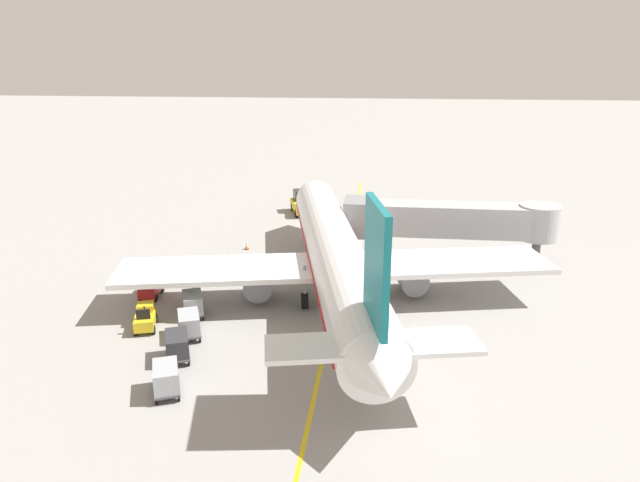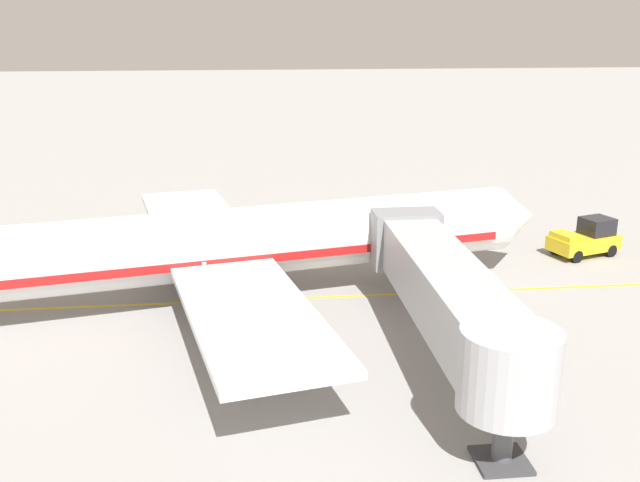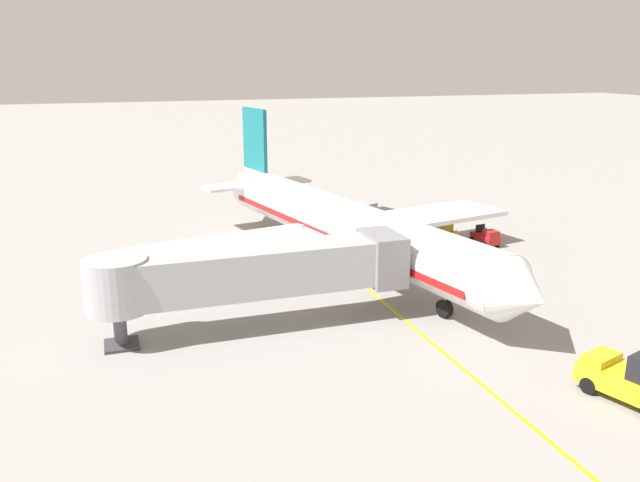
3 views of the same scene
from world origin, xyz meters
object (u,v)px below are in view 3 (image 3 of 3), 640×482
at_px(baggage_tug_trailing, 439,225).
at_px(ground_crew_loader, 424,253).
at_px(baggage_cart_third_in_train, 386,216).
at_px(safety_cone_nose_right, 522,293).
at_px(baggage_cart_front, 425,230).
at_px(ground_crew_wing_walker, 456,239).
at_px(baggage_tug_lead, 486,237).
at_px(pushback_tractor, 635,379).
at_px(parked_airliner, 342,225).
at_px(baggage_cart_tail_end, 366,208).
at_px(jet_bridge, 252,271).
at_px(safety_cone_nose_left, 510,277).
at_px(baggage_cart_second_in_train, 402,223).

xyz_separation_m(baggage_tug_trailing, ground_crew_loader, (5.65, 8.06, 0.24)).
distance_m(baggage_cart_third_in_train, safety_cone_nose_right, 19.81).
bearing_deg(baggage_cart_front, ground_crew_wing_walker, 106.80).
bearing_deg(baggage_tug_lead, pushback_tractor, 72.42).
distance_m(parked_airliner, baggage_cart_third_in_train, 13.08).
distance_m(baggage_tug_trailing, ground_crew_loader, 9.85).
height_order(parked_airliner, baggage_cart_tail_end, parked_airliner).
distance_m(jet_bridge, ground_crew_loader, 16.73).
bearing_deg(parked_airliner, safety_cone_nose_left, 144.73).
bearing_deg(pushback_tractor, baggage_cart_front, -97.56).
xyz_separation_m(baggage_cart_tail_end, ground_crew_wing_walker, (-2.64, 12.56, 0.00)).
distance_m(jet_bridge, baggage_cart_front, 22.60).
bearing_deg(safety_cone_nose_right, ground_crew_loader, -70.06).
bearing_deg(safety_cone_nose_right, ground_crew_wing_walker, -96.95).
relative_size(jet_bridge, baggage_cart_third_in_train, 6.04).
xyz_separation_m(jet_bridge, ground_crew_loader, (-14.73, -7.53, -2.51)).
height_order(parked_airliner, baggage_cart_second_in_train, parked_airliner).
xyz_separation_m(parked_airliner, safety_cone_nose_right, (-8.83, 9.80, -2.90)).
distance_m(baggage_tug_trailing, baggage_cart_front, 3.21).
distance_m(baggage_cart_front, baggage_cart_third_in_train, 5.84).
xyz_separation_m(pushback_tractor, baggage_cart_tail_end, (-1.95, -36.16, -0.15)).
relative_size(jet_bridge, baggage_cart_tail_end, 6.04).
bearing_deg(safety_cone_nose_right, jet_bridge, -1.61).
distance_m(pushback_tractor, safety_cone_nose_left, 16.35).
bearing_deg(baggage_tug_lead, safety_cone_nose_left, 68.09).
bearing_deg(jet_bridge, ground_crew_wing_walker, -151.74).
xyz_separation_m(parked_airliner, baggage_cart_tail_end, (-7.49, -13.44, -2.24)).
xyz_separation_m(baggage_cart_front, baggage_cart_tail_end, (1.63, -9.21, 0.00)).
height_order(ground_crew_wing_walker, safety_cone_nose_left, ground_crew_wing_walker).
relative_size(ground_crew_wing_walker, safety_cone_nose_right, 2.86).
height_order(pushback_tractor, ground_crew_loader, pushback_tractor).
relative_size(baggage_cart_tail_end, ground_crew_loader, 1.74).
height_order(baggage_tug_trailing, safety_cone_nose_left, baggage_tug_trailing).
xyz_separation_m(baggage_tug_lead, safety_cone_nose_right, (4.34, 11.14, -0.42)).
height_order(baggage_cart_tail_end, ground_crew_wing_walker, ground_crew_wing_walker).
height_order(parked_airliner, pushback_tractor, parked_airliner).
bearing_deg(parked_airliner, baggage_cart_front, -155.11).
height_order(baggage_tug_lead, ground_crew_wing_walker, ground_crew_wing_walker).
bearing_deg(baggage_cart_front, ground_crew_loader, 61.92).
distance_m(baggage_tug_lead, ground_crew_loader, 7.90).
xyz_separation_m(jet_bridge, safety_cone_nose_left, (-18.64, -2.35, -3.17)).
height_order(jet_bridge, baggage_tug_lead, jet_bridge).
bearing_deg(baggage_cart_second_in_train, baggage_tug_trailing, 163.52).
xyz_separation_m(baggage_tug_trailing, baggage_cart_third_in_train, (3.43, -3.70, 0.24)).
bearing_deg(baggage_cart_front, safety_cone_nose_left, 93.63).
xyz_separation_m(baggage_tug_lead, baggage_tug_trailing, (1.60, -4.95, 0.00)).
bearing_deg(pushback_tractor, ground_crew_loader, -91.03).
bearing_deg(baggage_cart_tail_end, baggage_cart_second_in_train, 98.03).
distance_m(pushback_tractor, baggage_cart_second_in_train, 30.09).
relative_size(baggage_cart_second_in_train, ground_crew_loader, 1.74).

